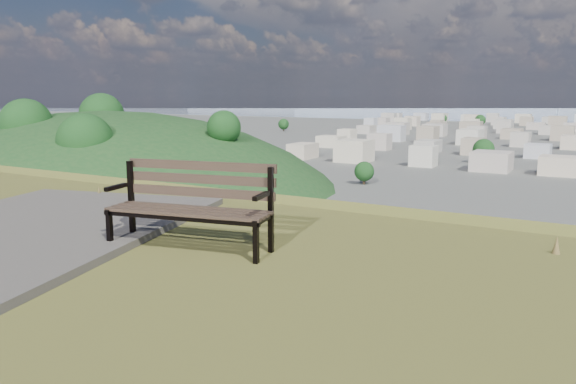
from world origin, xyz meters
The scene contains 5 objects.
park_bench centered at (-0.86, 1.55, 25.50)m, with size 1.76×0.87×0.88m.
gravel_patch centered at (-2.92, 1.11, 25.04)m, with size 3.03×4.33×0.09m, color #656058.
grass_tufts centered at (-0.67, -0.67, 25.12)m, with size 12.00×7.38×0.28m.
green_wooded_hill centered at (-130.62, 117.04, 0.12)m, with size 166.48×133.18×83.24m.
city_trees centered at (-26.39, 319.00, 4.83)m, with size 406.52×387.20×9.98m.
Camera 1 is at (2.80, -2.81, 26.58)m, focal length 35.00 mm.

